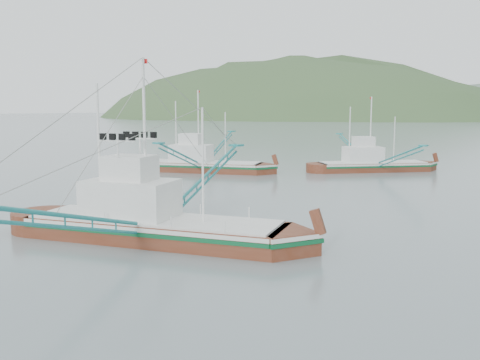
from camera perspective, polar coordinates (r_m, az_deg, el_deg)
The scene contains 5 objects.
ground at distance 33.35m, azimuth -5.69°, elevation -6.63°, with size 1200.00×1200.00×0.00m, color slate.
main_boat at distance 33.66m, azimuth -9.42°, elevation -2.66°, with size 17.11×29.49×12.13m.
bg_boat_left at distance 68.90m, azimuth -4.14°, elevation 2.69°, with size 15.85×26.99×11.25m.
bg_boat_far at distance 71.42m, azimuth 13.97°, elevation 2.70°, with size 20.83×21.71×10.36m.
headland_left at distance 434.17m, azimuth 5.72°, elevation 6.66°, with size 448.00×308.00×210.00m, color #36522A.
Camera 1 is at (20.33, -25.10, 8.28)m, focal length 40.00 mm.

